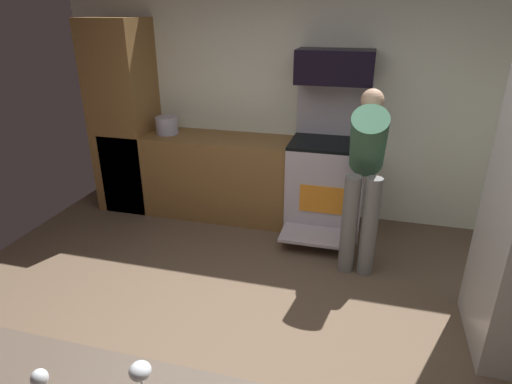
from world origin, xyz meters
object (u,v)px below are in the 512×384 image
object	(u,v)px
wine_glass_mid	(140,372)
stock_pot	(167,125)
microwave	(335,67)
person_cook	(365,169)
wine_glass_near	(40,380)
oven_range	(326,182)

from	to	relation	value
wine_glass_mid	stock_pot	distance (m)	3.56
microwave	stock_pot	world-z (taller)	microwave
person_cook	wine_glass_near	bearing A→B (deg)	-110.79
microwave	stock_pot	distance (m)	1.91
oven_range	wine_glass_mid	size ratio (longest dim) A/B	10.34
microwave	person_cook	world-z (taller)	microwave
oven_range	wine_glass_mid	world-z (taller)	oven_range
oven_range	wine_glass_near	world-z (taller)	oven_range
person_cook	stock_pot	distance (m)	2.27
microwave	person_cook	xyz separation A→B (m)	(0.38, -0.76, -0.74)
wine_glass_near	person_cook	bearing A→B (deg)	69.21
oven_range	stock_pot	distance (m)	1.85
wine_glass_near	wine_glass_mid	size ratio (longest dim) A/B	1.01
wine_glass_mid	stock_pot	world-z (taller)	stock_pot
stock_pot	wine_glass_mid	bearing A→B (deg)	-65.66
oven_range	microwave	world-z (taller)	microwave
oven_range	wine_glass_near	size ratio (longest dim) A/B	10.22
wine_glass_near	stock_pot	size ratio (longest dim) A/B	0.60
microwave	wine_glass_mid	world-z (taller)	microwave
person_cook	wine_glass_near	distance (m)	2.87
wine_glass_mid	stock_pot	bearing A→B (deg)	114.34
wine_glass_mid	person_cook	bearing A→B (deg)	74.74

